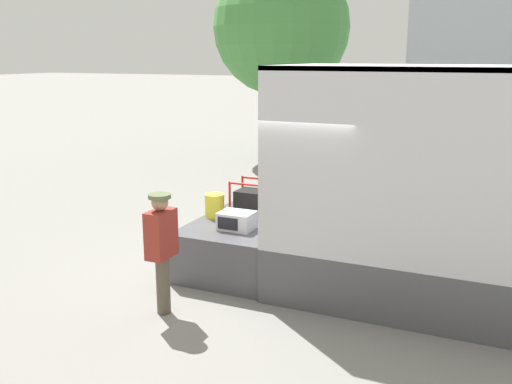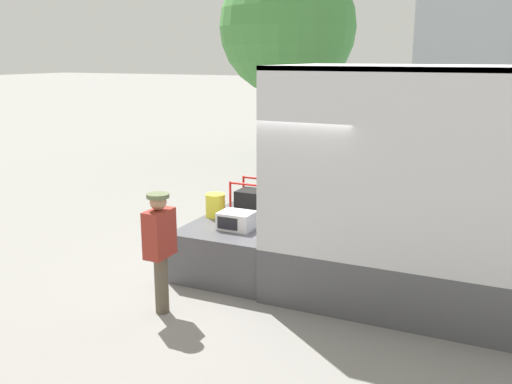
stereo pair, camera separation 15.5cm
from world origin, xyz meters
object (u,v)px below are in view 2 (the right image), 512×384
object	(u,v)px
portable_generator	(254,203)
street_tree	(288,27)
microwave	(237,220)
orange_bucket	(215,205)
worker_person	(160,241)

from	to	relation	value
portable_generator	street_tree	world-z (taller)	street_tree
microwave	orange_bucket	bearing A→B (deg)	143.39
worker_person	street_tree	bearing A→B (deg)	104.28
portable_generator	street_tree	size ratio (longest dim) A/B	0.10
orange_bucket	street_tree	xyz separation A→B (m)	(-2.63, 9.49, 3.20)
street_tree	microwave	bearing A→B (deg)	-71.89
portable_generator	orange_bucket	bearing A→B (deg)	-153.49
orange_bucket	worker_person	bearing A→B (deg)	-81.83
worker_person	microwave	bearing A→B (deg)	77.46
street_tree	orange_bucket	bearing A→B (deg)	-74.48
microwave	worker_person	distance (m)	1.55
portable_generator	street_tree	distance (m)	10.25
orange_bucket	worker_person	distance (m)	1.99
worker_person	street_tree	world-z (taller)	street_tree
orange_bucket	portable_generator	bearing A→B (deg)	26.51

